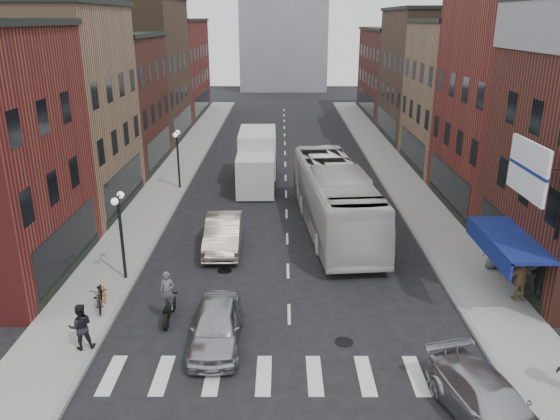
% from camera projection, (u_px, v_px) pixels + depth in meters
% --- Properties ---
extents(ground, '(160.00, 160.00, 0.00)m').
position_uv_depth(ground, '(289.00, 327.00, 21.07)').
color(ground, black).
rests_on(ground, ground).
extents(sidewalk_left, '(3.00, 74.00, 0.15)m').
position_uv_depth(sidewalk_left, '(175.00, 173.00, 41.82)').
color(sidewalk_left, gray).
rests_on(sidewalk_left, ground).
extents(sidewalk_right, '(3.00, 74.00, 0.15)m').
position_uv_depth(sidewalk_right, '(396.00, 173.00, 41.78)').
color(sidewalk_right, gray).
rests_on(sidewalk_right, ground).
extents(curb_left, '(0.20, 74.00, 0.16)m').
position_uv_depth(curb_left, '(194.00, 174.00, 41.84)').
color(curb_left, gray).
rests_on(curb_left, ground).
extents(curb_right, '(0.20, 74.00, 0.16)m').
position_uv_depth(curb_right, '(377.00, 174.00, 41.80)').
color(curb_right, gray).
rests_on(curb_right, ground).
extents(crosswalk_stripes, '(12.00, 2.20, 0.01)m').
position_uv_depth(crosswalk_stripes, '(291.00, 375.00, 18.24)').
color(crosswalk_stripes, silver).
rests_on(crosswalk_stripes, ground).
extents(bldg_left_mid_a, '(10.30, 10.20, 12.30)m').
position_uv_depth(bldg_left_mid_a, '(34.00, 110.00, 32.27)').
color(bldg_left_mid_a, '#8B694D').
rests_on(bldg_left_mid_a, ground).
extents(bldg_left_mid_b, '(10.30, 10.20, 10.30)m').
position_uv_depth(bldg_left_mid_b, '(91.00, 103.00, 42.04)').
color(bldg_left_mid_b, '#4F251C').
rests_on(bldg_left_mid_b, ground).
extents(bldg_left_far_a, '(10.30, 12.20, 13.30)m').
position_uv_depth(bldg_left_far_a, '(128.00, 70.00, 51.92)').
color(bldg_left_far_a, '#493524').
rests_on(bldg_left_far_a, ground).
extents(bldg_left_far_b, '(10.30, 16.20, 11.30)m').
position_uv_depth(bldg_left_far_b, '(159.00, 68.00, 65.46)').
color(bldg_left_far_b, maroon).
rests_on(bldg_left_far_b, ground).
extents(bldg_right_mid_a, '(10.30, 10.20, 14.30)m').
position_uv_depth(bldg_right_mid_a, '(543.00, 93.00, 31.86)').
color(bldg_right_mid_a, maroon).
rests_on(bldg_right_mid_a, ground).
extents(bldg_right_mid_b, '(10.30, 10.20, 11.30)m').
position_uv_depth(bldg_right_mid_b, '(481.00, 96.00, 41.80)').
color(bldg_right_mid_b, '#8B694D').
rests_on(bldg_right_mid_b, ground).
extents(bldg_right_far_a, '(10.30, 12.20, 12.30)m').
position_uv_depth(bldg_right_far_a, '(442.00, 75.00, 52.01)').
color(bldg_right_far_a, '#493524').
rests_on(bldg_right_far_a, ground).
extents(bldg_right_far_b, '(10.30, 16.20, 10.30)m').
position_uv_depth(bldg_right_far_b, '(409.00, 73.00, 65.55)').
color(bldg_right_far_b, '#4F251C').
rests_on(bldg_right_far_b, ground).
extents(awning_blue, '(1.80, 5.00, 0.78)m').
position_uv_depth(awning_blue, '(505.00, 240.00, 22.53)').
color(awning_blue, navy).
rests_on(awning_blue, ground).
extents(billboard_sign, '(1.52, 3.00, 3.70)m').
position_uv_depth(billboard_sign, '(530.00, 171.00, 19.48)').
color(billboard_sign, black).
rests_on(billboard_sign, ground).
extents(streetlamp_near, '(0.32, 1.22, 4.11)m').
position_uv_depth(streetlamp_near, '(120.00, 221.00, 23.89)').
color(streetlamp_near, black).
rests_on(streetlamp_near, ground).
extents(streetlamp_far, '(0.32, 1.22, 4.11)m').
position_uv_depth(streetlamp_far, '(177.00, 149.00, 37.10)').
color(streetlamp_far, black).
rests_on(streetlamp_far, ground).
extents(bike_rack, '(0.08, 0.68, 0.80)m').
position_uv_depth(bike_rack, '(102.00, 298.00, 22.13)').
color(bike_rack, '#D8590C').
rests_on(bike_rack, sidewalk_left).
extents(box_truck, '(2.68, 8.47, 3.67)m').
position_uv_depth(box_truck, '(257.00, 160.00, 38.67)').
color(box_truck, silver).
rests_on(box_truck, ground).
extents(motorcycle_rider, '(0.58, 2.06, 2.10)m').
position_uv_depth(motorcycle_rider, '(168.00, 298.00, 21.26)').
color(motorcycle_rider, black).
rests_on(motorcycle_rider, ground).
extents(transit_bus, '(4.31, 13.47, 3.69)m').
position_uv_depth(transit_bus, '(334.00, 198.00, 30.36)').
color(transit_bus, silver).
rests_on(transit_bus, ground).
extents(sedan_left_near, '(1.86, 4.46, 1.51)m').
position_uv_depth(sedan_left_near, '(216.00, 326.00, 19.75)').
color(sedan_left_near, '#ADADB2').
rests_on(sedan_left_near, ground).
extents(sedan_left_far, '(1.93, 5.15, 1.68)m').
position_uv_depth(sedan_left_far, '(223.00, 233.00, 28.04)').
color(sedan_left_far, '#C2B19D').
rests_on(sedan_left_far, ground).
extents(curb_car, '(3.16, 5.19, 1.41)m').
position_uv_depth(curb_car, '(489.00, 404.00, 15.83)').
color(curb_car, '#ADACB1').
rests_on(curb_car, ground).
extents(parked_bicycle, '(1.20, 2.08, 1.03)m').
position_uv_depth(parked_bicycle, '(100.00, 296.00, 22.11)').
color(parked_bicycle, black).
rests_on(parked_bicycle, sidewalk_left).
extents(ped_left_solo, '(0.95, 0.73, 1.73)m').
position_uv_depth(ped_left_solo, '(81.00, 327.00, 19.23)').
color(ped_left_solo, black).
rests_on(ped_left_solo, sidewalk_left).
extents(ped_right_b, '(1.12, 0.58, 1.88)m').
position_uv_depth(ped_right_b, '(521.00, 280.00, 22.51)').
color(ped_right_b, '#946D4B').
rests_on(ped_right_b, sidewalk_right).
extents(ped_right_c, '(0.89, 0.62, 1.73)m').
position_uv_depth(ped_right_c, '(493.00, 251.00, 25.48)').
color(ped_right_c, '#505357').
rests_on(ped_right_c, sidewalk_right).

